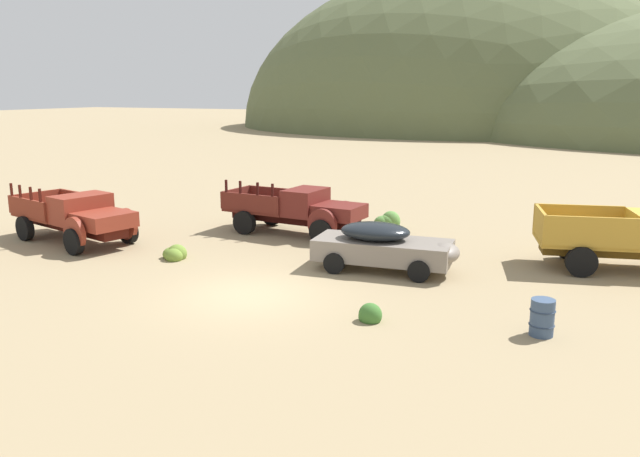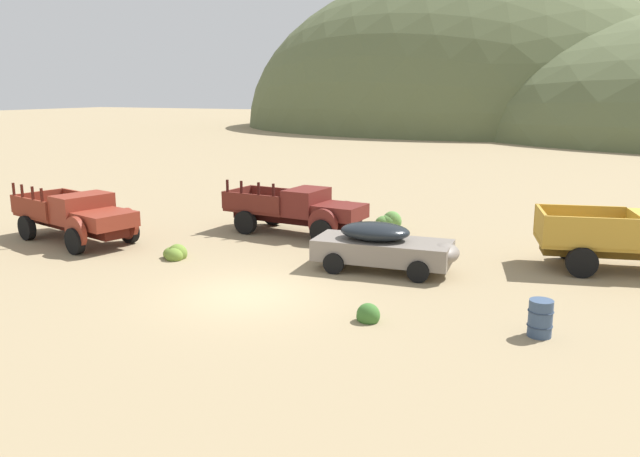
% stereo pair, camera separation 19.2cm
% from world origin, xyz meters
% --- Properties ---
extents(ground_plane, '(300.00, 300.00, 0.00)m').
position_xyz_m(ground_plane, '(0.00, 0.00, 0.00)').
color(ground_plane, '#998460').
extents(hill_distant, '(71.05, 56.81, 47.84)m').
position_xyz_m(hill_distant, '(-12.28, 84.94, 0.00)').
color(hill_distant, '#56603D').
rests_on(hill_distant, ground).
extents(truck_rust_red, '(6.08, 3.57, 2.16)m').
position_xyz_m(truck_rust_red, '(-8.99, 2.73, 1.00)').
color(truck_rust_red, '#42140D').
rests_on(truck_rust_red, ground).
extents(truck_oxblood, '(5.96, 2.63, 2.16)m').
position_xyz_m(truck_oxblood, '(-1.92, 7.50, 1.00)').
color(truck_oxblood, black).
rests_on(truck_oxblood, ground).
extents(car_primer_gray, '(4.76, 2.28, 1.57)m').
position_xyz_m(car_primer_gray, '(2.79, 4.03, 0.82)').
color(car_primer_gray, slate).
rests_on(car_primer_gray, ground).
extents(oil_drum_spare, '(0.60, 0.60, 0.90)m').
position_xyz_m(oil_drum_spare, '(7.93, 0.33, 0.45)').
color(oil_drum_spare, '#384C6B').
rests_on(oil_drum_spare, ground).
extents(bush_front_left, '(0.89, 0.84, 0.64)m').
position_xyz_m(bush_front_left, '(-4.36, 2.35, 0.16)').
color(bush_front_left, olive).
rests_on(bush_front_left, ground).
extents(bush_lone_scrub, '(0.62, 0.55, 0.61)m').
position_xyz_m(bush_lone_scrub, '(3.87, -0.49, 0.15)').
color(bush_lone_scrub, '#3D702D').
rests_on(bush_lone_scrub, ground).
extents(bush_front_right, '(1.09, 0.92, 0.87)m').
position_xyz_m(bush_front_right, '(0.67, 10.41, 0.21)').
color(bush_front_right, '#5B8E42').
rests_on(bush_front_right, ground).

